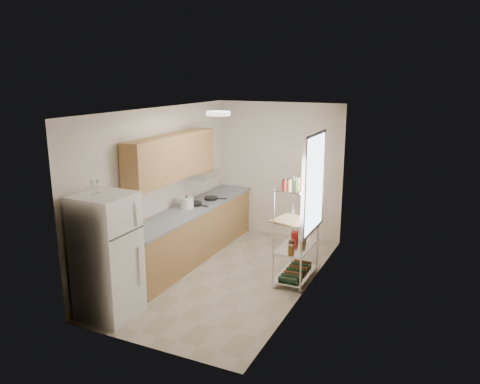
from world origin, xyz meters
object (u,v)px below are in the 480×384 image
object	(u,v)px
rice_cooker	(187,203)
cutting_board	(289,220)
espresso_machine	(310,205)
refrigerator	(107,256)
frying_pan_large	(194,204)

from	to	relation	value
rice_cooker	cutting_board	world-z (taller)	rice_cooker
rice_cooker	espresso_machine	world-z (taller)	espresso_machine
refrigerator	cutting_board	world-z (taller)	refrigerator
refrigerator	espresso_machine	size ratio (longest dim) A/B	6.24
refrigerator	frying_pan_large	xyz separation A→B (m)	(-0.09, 2.35, 0.10)
rice_cooker	frying_pan_large	bearing A→B (deg)	86.41
rice_cooker	cutting_board	size ratio (longest dim) A/B	0.47
cutting_board	espresso_machine	bearing A→B (deg)	74.47
refrigerator	cutting_board	size ratio (longest dim) A/B	3.38
cutting_board	frying_pan_large	bearing A→B (deg)	165.27
cutting_board	espresso_machine	size ratio (longest dim) A/B	1.85
rice_cooker	frying_pan_large	world-z (taller)	rice_cooker
cutting_board	espresso_machine	world-z (taller)	espresso_machine
rice_cooker	espresso_machine	size ratio (longest dim) A/B	0.88
refrigerator	espresso_machine	xyz separation A→B (m)	(1.97, 2.38, 0.32)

